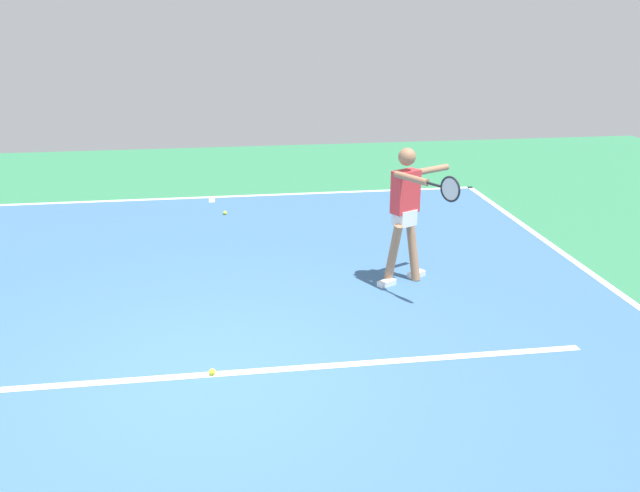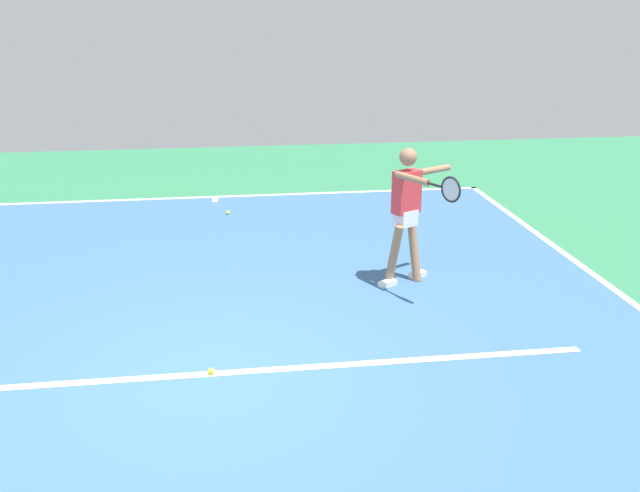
{
  "view_description": "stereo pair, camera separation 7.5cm",
  "coord_description": "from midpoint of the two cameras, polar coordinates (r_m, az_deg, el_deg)",
  "views": [
    {
      "loc": [
        -0.21,
        5.77,
        3.33
      ],
      "look_at": [
        -1.21,
        -1.04,
        0.9
      ],
      "focal_mm": 38.28,
      "sensor_mm": 36.0,
      "label": 1
    },
    {
      "loc": [
        -0.29,
        5.78,
        3.33
      ],
      "look_at": [
        -1.21,
        -1.04,
        0.9
      ],
      "focal_mm": 38.28,
      "sensor_mm": 36.0,
      "label": 2
    }
  ],
  "objects": [
    {
      "name": "tennis_ball_by_baseline",
      "position": [
        11.62,
        -7.53,
        2.79
      ],
      "size": [
        0.07,
        0.07,
        0.07
      ],
      "primitive_type": "sphere",
      "color": "#CCE033",
      "rests_on": "ground_plane"
    },
    {
      "name": "tennis_player",
      "position": [
        8.45,
        7.65,
        3.22
      ],
      "size": [
        0.99,
        1.36,
        1.73
      ],
      "rotation": [
        0.0,
        0.0,
        0.48
      ],
      "color": "#9E7051",
      "rests_on": "ground_plane"
    },
    {
      "name": "court_line_baseline_near",
      "position": [
        12.74,
        -8.59,
        4.09
      ],
      "size": [
        10.02,
        0.1,
        0.01
      ],
      "primitive_type": "cube",
      "color": "white",
      "rests_on": "ground_plane"
    },
    {
      "name": "ground_plane",
      "position": [
        6.67,
        -8.98,
        -10.75
      ],
      "size": [
        22.54,
        22.54,
        0.0
      ],
      "primitive_type": "plane",
      "color": "#2D754C"
    },
    {
      "name": "court_line_centre_mark",
      "position": [
        12.55,
        -8.6,
        3.85
      ],
      "size": [
        0.1,
        0.3,
        0.01
      ],
      "primitive_type": "cube",
      "color": "white",
      "rests_on": "ground_plane"
    },
    {
      "name": "court_surface",
      "position": [
        6.67,
        -8.98,
        -10.74
      ],
      "size": [
        10.02,
        13.15,
        0.0
      ],
      "primitive_type": "cube",
      "color": "#38608E",
      "rests_on": "ground_plane"
    },
    {
      "name": "court_line_service",
      "position": [
        6.71,
        -8.98,
        -10.51
      ],
      "size": [
        7.52,
        0.1,
        0.01
      ],
      "primitive_type": "cube",
      "color": "white",
      "rests_on": "ground_plane"
    },
    {
      "name": "tennis_ball_by_sideline",
      "position": [
        6.69,
        -8.77,
        -10.32
      ],
      "size": [
        0.07,
        0.07,
        0.07
      ],
      "primitive_type": "sphere",
      "color": "yellow",
      "rests_on": "ground_plane"
    }
  ]
}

